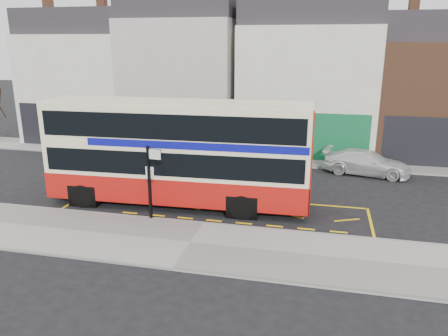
% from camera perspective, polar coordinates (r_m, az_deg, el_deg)
% --- Properties ---
extents(ground, '(120.00, 120.00, 0.00)m').
position_cam_1_polar(ground, '(19.13, -2.40, -7.08)').
color(ground, black).
rests_on(ground, ground).
extents(pavement, '(40.00, 4.00, 0.15)m').
position_cam_1_polar(pavement, '(17.10, -4.45, -9.82)').
color(pavement, '#9E9C96').
rests_on(pavement, ground).
extents(kerb, '(40.00, 0.15, 0.15)m').
position_cam_1_polar(kerb, '(18.77, -2.70, -7.31)').
color(kerb, gray).
rests_on(kerb, ground).
extents(far_pavement, '(50.00, 3.00, 0.15)m').
position_cam_1_polar(far_pavement, '(29.30, 3.25, 1.43)').
color(far_pavement, '#9E9C96').
rests_on(far_pavement, ground).
extents(road_markings, '(14.00, 3.40, 0.01)m').
position_cam_1_polar(road_markings, '(20.56, -1.22, -5.34)').
color(road_markings, yellow).
rests_on(road_markings, ground).
extents(terrace_far_left, '(8.00, 8.01, 10.80)m').
position_cam_1_polar(terrace_far_left, '(36.83, -17.09, 11.31)').
color(terrace_far_left, white).
rests_on(terrace_far_left, ground).
extents(terrace_left, '(8.00, 8.01, 11.80)m').
position_cam_1_polar(terrace_left, '(33.58, -4.92, 12.38)').
color(terrace_left, beige).
rests_on(terrace_left, ground).
extents(terrace_green_shop, '(9.00, 8.01, 11.30)m').
position_cam_1_polar(terrace_green_shop, '(32.03, 10.95, 11.52)').
color(terrace_green_shop, white).
rests_on(terrace_green_shop, ground).
extents(terrace_right, '(9.00, 8.01, 10.30)m').
position_cam_1_polar(terrace_right, '(32.99, 26.91, 9.34)').
color(terrace_right, brown).
rests_on(terrace_right, ground).
extents(double_decker_bus, '(12.40, 3.22, 4.92)m').
position_cam_1_polar(double_decker_bus, '(20.52, -5.89, 2.12)').
color(double_decker_bus, '#FFF5C2').
rests_on(double_decker_bus, ground).
extents(bus_stop_post, '(0.79, 0.18, 3.22)m').
position_cam_1_polar(bus_stop_post, '(18.77, -9.57, -1.04)').
color(bus_stop_post, black).
rests_on(bus_stop_post, pavement).
extents(car_silver, '(4.39, 2.12, 1.44)m').
position_cam_1_polar(car_silver, '(29.06, -11.38, 2.32)').
color(car_silver, silver).
rests_on(car_silver, ground).
extents(car_grey, '(4.05, 2.19, 1.27)m').
position_cam_1_polar(car_grey, '(28.02, -0.61, 1.94)').
color(car_grey, '#3B3F42').
rests_on(car_grey, ground).
extents(car_white, '(5.21, 2.91, 1.43)m').
position_cam_1_polar(car_white, '(26.93, 18.09, 0.70)').
color(car_white, white).
rests_on(car_white, ground).
extents(street_tree_right, '(2.39, 2.39, 5.16)m').
position_cam_1_polar(street_tree_right, '(29.77, 22.12, 7.25)').
color(street_tree_right, black).
rests_on(street_tree_right, ground).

